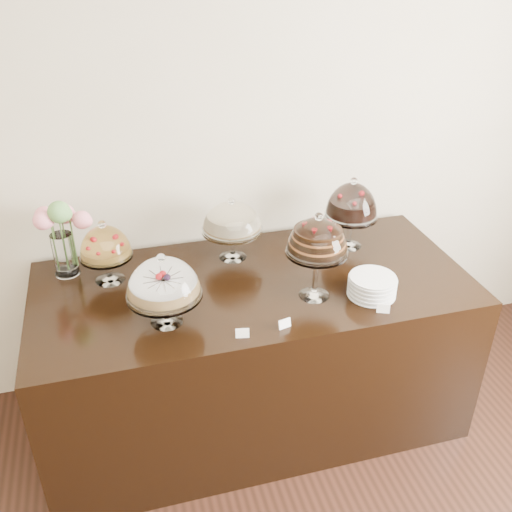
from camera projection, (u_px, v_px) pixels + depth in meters
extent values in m
cube|color=#C2B79C|center=(211.00, 135.00, 3.02)|extent=(5.00, 0.04, 3.00)
cube|color=black|center=(254.00, 351.00, 3.11)|extent=(2.20, 1.00, 0.90)
cone|color=white|center=(167.00, 319.00, 2.59)|extent=(0.15, 0.15, 0.02)
cylinder|color=white|center=(166.00, 307.00, 2.55)|extent=(0.03, 0.03, 0.12)
cylinder|color=white|center=(165.00, 295.00, 2.52)|extent=(0.34, 0.34, 0.01)
cylinder|color=tan|center=(164.00, 289.00, 2.51)|extent=(0.27, 0.27, 0.05)
sphere|color=#B10E13|center=(179.00, 277.00, 2.52)|extent=(0.02, 0.02, 0.02)
sphere|color=#B10E13|center=(150.00, 277.00, 2.52)|extent=(0.02, 0.02, 0.02)
sphere|color=#B10E13|center=(162.00, 291.00, 2.42)|extent=(0.02, 0.02, 0.02)
sphere|color=white|center=(161.00, 258.00, 2.43)|extent=(0.04, 0.04, 0.04)
cone|color=white|center=(314.00, 293.00, 2.77)|extent=(0.15, 0.15, 0.02)
cylinder|color=white|center=(315.00, 272.00, 2.71)|extent=(0.03, 0.03, 0.21)
cylinder|color=white|center=(317.00, 252.00, 2.66)|extent=(0.29, 0.29, 0.01)
cylinder|color=black|center=(317.00, 240.00, 2.63)|extent=(0.22, 0.22, 0.11)
sphere|color=#B10E13|center=(329.00, 224.00, 2.62)|extent=(0.02, 0.02, 0.02)
sphere|color=#B10E13|center=(314.00, 221.00, 2.64)|extent=(0.02, 0.02, 0.02)
sphere|color=#B10E13|center=(305.00, 227.00, 2.60)|extent=(0.02, 0.02, 0.02)
sphere|color=#B10E13|center=(314.00, 233.00, 2.54)|extent=(0.02, 0.02, 0.02)
sphere|color=#B10E13|center=(330.00, 231.00, 2.56)|extent=(0.02, 0.02, 0.02)
sphere|color=white|center=(319.00, 217.00, 2.57)|extent=(0.04, 0.04, 0.04)
cone|color=white|center=(233.00, 255.00, 3.10)|extent=(0.15, 0.15, 0.02)
cylinder|color=white|center=(232.00, 242.00, 3.06)|extent=(0.03, 0.03, 0.13)
cylinder|color=white|center=(232.00, 230.00, 3.02)|extent=(0.32, 0.32, 0.01)
cylinder|color=beige|center=(232.00, 222.00, 3.00)|extent=(0.25, 0.25, 0.08)
sphere|color=white|center=(231.00, 201.00, 2.94)|extent=(0.04, 0.04, 0.04)
cone|color=white|center=(348.00, 243.00, 3.21)|extent=(0.15, 0.15, 0.02)
cylinder|color=white|center=(349.00, 229.00, 3.16)|extent=(0.03, 0.03, 0.15)
cylinder|color=white|center=(351.00, 216.00, 3.12)|extent=(0.29, 0.29, 0.01)
cylinder|color=black|center=(351.00, 208.00, 3.10)|extent=(0.22, 0.22, 0.08)
sphere|color=#B10E13|center=(361.00, 197.00, 3.10)|extent=(0.02, 0.02, 0.02)
sphere|color=#B10E13|center=(342.00, 198.00, 3.10)|extent=(0.02, 0.02, 0.02)
sphere|color=#B10E13|center=(354.00, 205.00, 3.02)|extent=(0.02, 0.02, 0.02)
sphere|color=white|center=(354.00, 181.00, 3.02)|extent=(0.04, 0.04, 0.04)
cone|color=white|center=(110.00, 278.00, 2.90)|extent=(0.15, 0.15, 0.02)
cylinder|color=white|center=(108.00, 266.00, 2.86)|extent=(0.03, 0.03, 0.11)
cylinder|color=white|center=(107.00, 256.00, 2.83)|extent=(0.26, 0.26, 0.01)
cylinder|color=#B88836|center=(106.00, 251.00, 2.82)|extent=(0.22, 0.22, 0.04)
sphere|color=#B10E13|center=(117.00, 243.00, 2.83)|extent=(0.02, 0.02, 0.02)
sphere|color=#B10E13|center=(107.00, 240.00, 2.86)|extent=(0.02, 0.02, 0.02)
sphere|color=#B10E13|center=(96.00, 244.00, 2.83)|extent=(0.02, 0.02, 0.02)
sphere|color=#B10E13|center=(93.00, 250.00, 2.78)|extent=(0.02, 0.02, 0.02)
sphere|color=#B10E13|center=(103.00, 252.00, 2.75)|extent=(0.02, 0.02, 0.02)
sphere|color=#B10E13|center=(115.00, 249.00, 2.78)|extent=(0.02, 0.02, 0.02)
sphere|color=white|center=(102.00, 224.00, 2.74)|extent=(0.04, 0.04, 0.04)
cylinder|color=white|center=(64.00, 254.00, 2.90)|extent=(0.11, 0.11, 0.23)
cylinder|color=#476B2D|center=(74.00, 244.00, 2.88)|extent=(0.01, 0.01, 0.26)
sphere|color=pink|center=(82.00, 220.00, 2.82)|extent=(0.09, 0.09, 0.09)
cylinder|color=#476B2D|center=(66.00, 241.00, 2.90)|extent=(0.01, 0.01, 0.27)
sphere|color=pink|center=(65.00, 214.00, 2.86)|extent=(0.10, 0.10, 0.10)
cylinder|color=#476B2D|center=(56.00, 241.00, 2.89)|extent=(0.01, 0.01, 0.27)
sphere|color=pink|center=(44.00, 216.00, 2.84)|extent=(0.09, 0.09, 0.09)
cylinder|color=#476B2D|center=(55.00, 244.00, 2.83)|extent=(0.01, 0.01, 0.30)
sphere|color=pink|center=(43.00, 221.00, 2.73)|extent=(0.09, 0.09, 0.09)
cylinder|color=#476B2D|center=(63.00, 240.00, 2.83)|extent=(0.01, 0.01, 0.33)
sphere|color=#599246|center=(59.00, 212.00, 2.73)|extent=(0.11, 0.11, 0.11)
cylinder|color=silver|center=(371.00, 295.00, 2.78)|extent=(0.23, 0.23, 0.01)
cylinder|color=silver|center=(371.00, 293.00, 2.77)|extent=(0.22, 0.22, 0.01)
cylinder|color=silver|center=(371.00, 291.00, 2.77)|extent=(0.23, 0.23, 0.01)
cylinder|color=silver|center=(372.00, 289.00, 2.76)|extent=(0.22, 0.22, 0.01)
cylinder|color=silver|center=(372.00, 287.00, 2.75)|extent=(0.23, 0.23, 0.01)
cylinder|color=silver|center=(372.00, 285.00, 2.75)|extent=(0.22, 0.22, 0.01)
cylinder|color=silver|center=(372.00, 283.00, 2.74)|extent=(0.23, 0.23, 0.01)
cylinder|color=silver|center=(373.00, 281.00, 2.74)|extent=(0.22, 0.22, 0.01)
cylinder|color=silver|center=(373.00, 279.00, 2.73)|extent=(0.23, 0.23, 0.01)
cylinder|color=silver|center=(373.00, 277.00, 2.73)|extent=(0.22, 0.22, 0.01)
cube|color=white|center=(242.00, 333.00, 2.49)|extent=(0.06, 0.03, 0.04)
cube|color=white|center=(383.00, 309.00, 2.65)|extent=(0.06, 0.04, 0.04)
cube|color=white|center=(285.00, 324.00, 2.55)|extent=(0.06, 0.03, 0.04)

